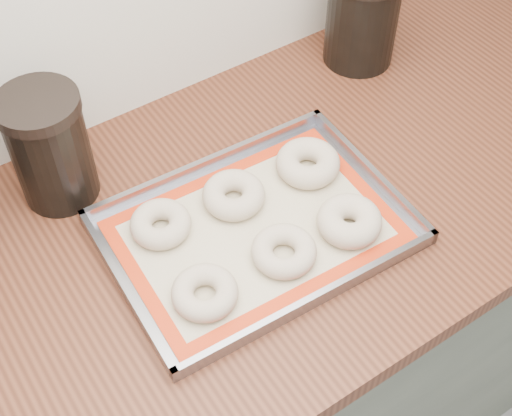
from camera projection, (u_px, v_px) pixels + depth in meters
cabinet at (249, 354)px, 1.51m from camera, size 3.00×0.65×0.86m
countertop at (247, 220)px, 1.17m from camera, size 3.06×0.68×0.04m
baking_tray at (256, 230)px, 1.12m from camera, size 0.47×0.35×0.03m
baking_mat at (256, 230)px, 1.13m from camera, size 0.43×0.31×0.00m
bagel_front_left at (205, 293)px, 1.03m from camera, size 0.11×0.11×0.03m
bagel_front_mid at (284, 251)px, 1.08m from camera, size 0.12×0.12×0.03m
bagel_front_right at (349, 221)px, 1.11m from camera, size 0.12×0.12×0.04m
bagel_back_left at (161, 224)px, 1.11m from camera, size 0.12×0.12×0.03m
bagel_back_mid at (234, 195)px, 1.15m from camera, size 0.13×0.13×0.04m
bagel_back_right at (308, 163)px, 1.19m from camera, size 0.12×0.12×0.04m
canister_mid at (50, 148)px, 1.11m from camera, size 0.13×0.13×0.20m
canister_right at (362, 16)px, 1.34m from camera, size 0.14×0.14×0.19m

